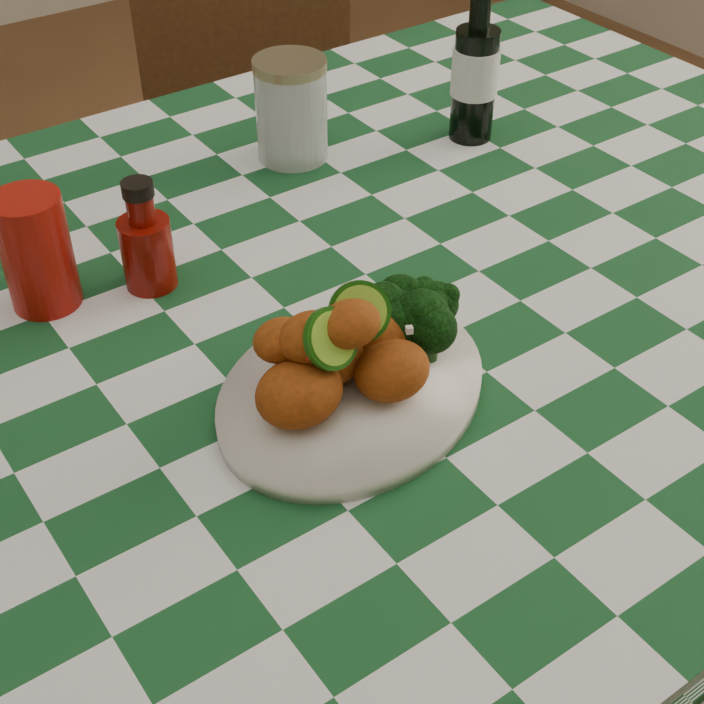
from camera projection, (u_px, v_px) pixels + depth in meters
dining_table at (298, 554)px, 1.25m from camera, size 1.66×1.06×0.79m
plate at (352, 391)px, 0.89m from camera, size 0.33×0.29×0.02m
fried_chicken_pile at (345, 346)px, 0.85m from camera, size 0.15×0.11×0.09m
broccoli_side at (417, 317)px, 0.90m from camera, size 0.09×0.09×0.06m
red_tumbler at (36, 252)px, 0.97m from camera, size 0.07×0.07×0.12m
ketchup_bottle at (145, 235)px, 0.99m from camera, size 0.06×0.06×0.12m
mason_jar at (291, 110)px, 1.20m from camera, size 0.11×0.11×0.13m
beer_bottle at (476, 59)px, 1.22m from camera, size 0.07×0.07×0.21m
wooden_chair_right at (264, 202)px, 1.84m from camera, size 0.53×0.54×0.87m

